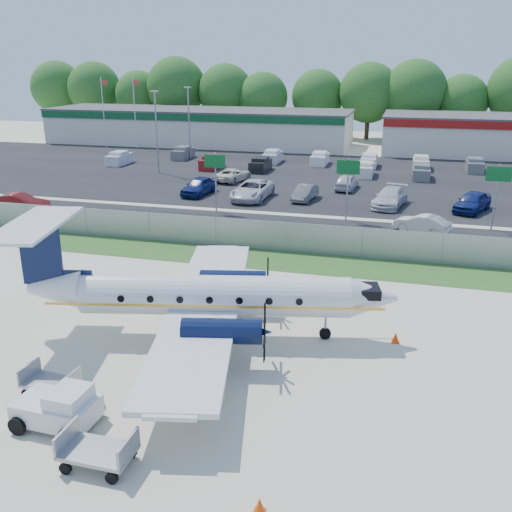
% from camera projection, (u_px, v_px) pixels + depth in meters
% --- Properties ---
extents(ground, '(170.00, 170.00, 0.00)m').
position_uv_depth(ground, '(222.00, 346.00, 25.69)').
color(ground, beige).
rests_on(ground, ground).
extents(grass_verge, '(170.00, 4.00, 0.02)m').
position_uv_depth(grass_verge, '(280.00, 260.00, 36.66)').
color(grass_verge, '#2D561E').
rests_on(grass_verge, ground).
extents(access_road, '(170.00, 8.00, 0.02)m').
position_uv_depth(access_road, '(300.00, 231.00, 43.06)').
color(access_road, black).
rests_on(access_road, ground).
extents(parking_lot, '(170.00, 32.00, 0.02)m').
position_uv_depth(parking_lot, '(336.00, 178.00, 62.25)').
color(parking_lot, black).
rests_on(parking_lot, ground).
extents(perimeter_fence, '(120.00, 0.06, 1.99)m').
position_uv_depth(perimeter_fence, '(287.00, 237.00, 38.16)').
color(perimeter_fence, gray).
rests_on(perimeter_fence, ground).
extents(building_west, '(46.40, 12.40, 5.24)m').
position_uv_depth(building_west, '(198.00, 126.00, 87.31)').
color(building_west, silver).
rests_on(building_west, ground).
extents(sign_left, '(1.80, 0.26, 5.00)m').
position_uv_depth(sign_left, '(215.00, 169.00, 47.39)').
color(sign_left, gray).
rests_on(sign_left, ground).
extents(sign_mid, '(1.80, 0.26, 5.00)m').
position_uv_depth(sign_mid, '(348.00, 176.00, 44.73)').
color(sign_mid, gray).
rests_on(sign_mid, ground).
extents(sign_right, '(1.80, 0.26, 5.00)m').
position_uv_depth(sign_right, '(498.00, 183.00, 42.07)').
color(sign_right, gray).
rests_on(sign_right, ground).
extents(flagpole_west, '(1.06, 0.12, 10.00)m').
position_uv_depth(flagpole_west, '(104.00, 108.00, 82.83)').
color(flagpole_west, silver).
rests_on(flagpole_west, ground).
extents(flagpole_east, '(1.06, 0.12, 10.00)m').
position_uv_depth(flagpole_east, '(135.00, 109.00, 81.62)').
color(flagpole_east, silver).
rests_on(flagpole_east, ground).
extents(light_pole_nw, '(0.90, 0.35, 9.09)m').
position_uv_depth(light_pole_nw, '(156.00, 126.00, 63.57)').
color(light_pole_nw, gray).
rests_on(light_pole_nw, ground).
extents(light_pole_sw, '(0.90, 0.35, 9.09)m').
position_uv_depth(light_pole_sw, '(189.00, 118.00, 72.71)').
color(light_pole_sw, gray).
rests_on(light_pole_sw, ground).
extents(tree_line, '(112.00, 6.00, 14.00)m').
position_uv_depth(tree_line, '(362.00, 139.00, 93.34)').
color(tree_line, '#215619').
rests_on(tree_line, ground).
extents(aircraft, '(17.73, 17.37, 5.41)m').
position_uv_depth(aircraft, '(207.00, 295.00, 25.89)').
color(aircraft, silver).
rests_on(aircraft, ground).
extents(pushback_tug, '(2.82, 2.07, 1.49)m').
position_uv_depth(pushback_tug, '(60.00, 408.00, 19.88)').
color(pushback_tug, silver).
rests_on(pushback_tug, ground).
extents(baggage_cart_near, '(2.18, 1.44, 1.08)m').
position_uv_depth(baggage_cart_near, '(51.00, 382.00, 21.84)').
color(baggage_cart_near, gray).
rests_on(baggage_cart_near, ground).
extents(baggage_cart_far, '(2.30, 1.42, 1.20)m').
position_uv_depth(baggage_cart_far, '(98.00, 451.00, 17.94)').
color(baggage_cart_far, gray).
rests_on(baggage_cart_far, ground).
extents(cone_nose, '(0.35, 0.35, 0.49)m').
position_uv_depth(cone_nose, '(396.00, 338.00, 25.96)').
color(cone_nose, '#E84007').
rests_on(cone_nose, ground).
extents(cone_port_wing, '(0.34, 0.34, 0.49)m').
position_uv_depth(cone_port_wing, '(260.00, 505.00, 16.17)').
color(cone_port_wing, '#E84007').
rests_on(cone_port_wing, ground).
extents(cone_starboard_wing, '(0.42, 0.42, 0.60)m').
position_uv_depth(cone_starboard_wing, '(315.00, 246.00, 38.64)').
color(cone_starboard_wing, '#E84007').
rests_on(cone_starboard_wing, ground).
extents(road_car_west, '(5.08, 2.32, 1.62)m').
position_uv_depth(road_car_west, '(21.00, 213.00, 48.16)').
color(road_car_west, maroon).
rests_on(road_car_west, ground).
extents(road_car_mid, '(4.39, 2.90, 1.37)m').
position_uv_depth(road_car_mid, '(421.00, 233.00, 42.62)').
color(road_car_mid, beige).
rests_on(road_car_mid, ground).
extents(parked_car_a, '(2.46, 5.11, 1.68)m').
position_uv_depth(parked_car_a, '(199.00, 195.00, 54.63)').
color(parked_car_a, navy).
rests_on(parked_car_a, ground).
extents(parked_car_b, '(3.16, 6.33, 1.72)m').
position_uv_depth(parked_car_b, '(252.00, 199.00, 52.92)').
color(parked_car_b, silver).
rests_on(parked_car_b, ground).
extents(parked_car_c, '(2.02, 4.39, 1.39)m').
position_uv_depth(parked_car_c, '(305.00, 200.00, 52.48)').
color(parked_car_c, '#595B5E').
rests_on(parked_car_c, ground).
extents(parked_car_d, '(3.31, 5.93, 1.62)m').
position_uv_depth(parked_car_d, '(389.00, 206.00, 50.23)').
color(parked_car_d, silver).
rests_on(parked_car_d, ground).
extents(parked_car_e, '(3.86, 5.39, 1.70)m').
position_uv_depth(parked_car_e, '(471.00, 211.00, 48.57)').
color(parked_car_e, navy).
rests_on(parked_car_e, ground).
extents(parked_car_f, '(3.30, 5.36, 1.39)m').
position_uv_depth(parked_car_f, '(233.00, 181.00, 60.75)').
color(parked_car_f, beige).
rests_on(parked_car_f, ground).
extents(parked_car_g, '(2.25, 4.66, 1.54)m').
position_uv_depth(parked_car_g, '(346.00, 190.00, 56.82)').
color(parked_car_g, silver).
rests_on(parked_car_g, ground).
extents(far_parking_rows, '(56.00, 10.00, 1.60)m').
position_uv_depth(far_parking_rows, '(341.00, 170.00, 66.83)').
color(far_parking_rows, gray).
rests_on(far_parking_rows, ground).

